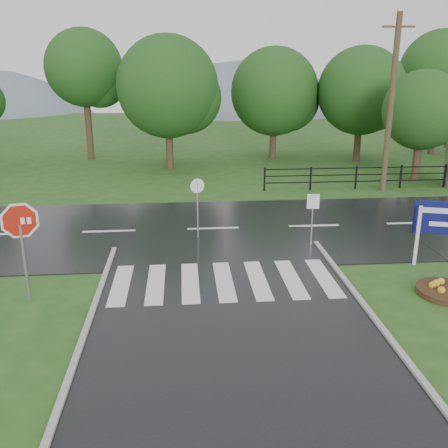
{
  "coord_description": "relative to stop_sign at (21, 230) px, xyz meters",
  "views": [
    {
      "loc": [
        -1.16,
        -8.41,
        6.14
      ],
      "look_at": [
        0.08,
        6.0,
        1.5
      ],
      "focal_mm": 40.0,
      "sensor_mm": 36.0,
      "label": 1
    }
  ],
  "objects": [
    {
      "name": "crosswalk",
      "position": [
        5.38,
        0.68,
        -1.96
      ],
      "size": [
        6.5,
        2.8,
        0.02
      ],
      "color": "silver",
      "rests_on": "ground"
    },
    {
      "name": "reg_sign_round",
      "position": [
        4.76,
        4.65,
        -0.59
      ],
      "size": [
        0.5,
        0.2,
        2.27
      ],
      "color": "#939399",
      "rests_on": "ground"
    },
    {
      "name": "flower_bed",
      "position": [
        11.53,
        -0.62,
        -1.9
      ],
      "size": [
        1.68,
        1.68,
        0.34
      ],
      "color": "#332111",
      "rests_on": "ground"
    },
    {
      "name": "utility_pole_east",
      "position": [
        14.38,
        11.18,
        2.28
      ],
      "size": [
        1.51,
        0.28,
        8.46
      ],
      "color": "#473523",
      "rests_on": "ground"
    },
    {
      "name": "hills",
      "position": [
        8.87,
        60.68,
        -17.56
      ],
      "size": [
        102.0,
        48.0,
        48.0
      ],
      "color": "slate",
      "rests_on": "ground"
    },
    {
      "name": "reg_sign_small",
      "position": [
        8.7,
        3.48,
        -0.65
      ],
      "size": [
        0.42,
        0.06,
        1.91
      ],
      "color": "#939399",
      "rests_on": "ground"
    },
    {
      "name": "fence_west",
      "position": [
        13.13,
        11.68,
        -1.3
      ],
      "size": [
        9.58,
        0.08,
        1.2
      ],
      "color": "black",
      "rests_on": "ground"
    },
    {
      "name": "main_road",
      "position": [
        5.38,
        5.68,
        -2.02
      ],
      "size": [
        90.0,
        8.0,
        0.04
      ],
      "primitive_type": "cube",
      "color": "black",
      "rests_on": "ground"
    },
    {
      "name": "treeline",
      "position": [
        6.38,
        19.68,
        -2.02
      ],
      "size": [
        83.2,
        5.2,
        10.0
      ],
      "color": "#184415",
      "rests_on": "ground"
    },
    {
      "name": "stop_sign",
      "position": [
        0.0,
        0.0,
        0.0
      ],
      "size": [
        1.24,
        0.43,
        2.93
      ],
      "color": "#939399",
      "rests_on": "ground"
    },
    {
      "name": "entrance_tree_left",
      "position": [
        17.0,
        13.18,
        1.8
      ],
      "size": [
        4.19,
        4.19,
        5.93
      ],
      "color": "#3D2B1C",
      "rests_on": "ground"
    },
    {
      "name": "ground",
      "position": [
        5.38,
        -4.32,
        -2.02
      ],
      "size": [
        120.0,
        120.0,
        0.0
      ],
      "primitive_type": "plane",
      "color": "#26511B",
      "rests_on": "ground"
    }
  ]
}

